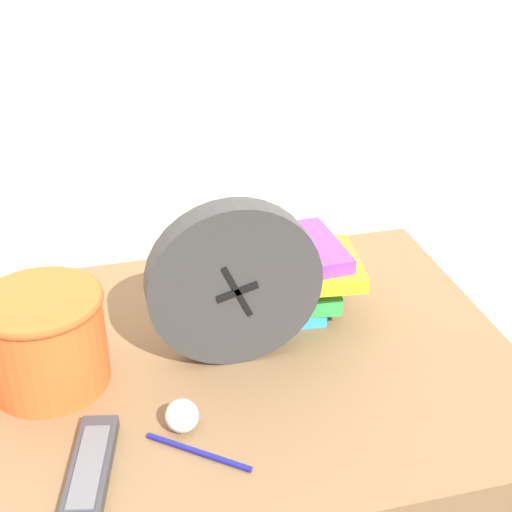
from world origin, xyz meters
The scene contains 6 objects.
desk_clock centered at (0.05, 0.34, 0.84)m, with size 0.27×0.05×0.27m.
book_stack centered at (0.15, 0.45, 0.78)m, with size 0.26×0.21×0.14m.
basket centered at (-0.23, 0.35, 0.79)m, with size 0.19×0.19×0.15m.
tv_remote centered at (-0.18, 0.14, 0.72)m, with size 0.09×0.20×0.02m.
crumpled_paper_ball centered at (-0.06, 0.20, 0.73)m, with size 0.05×0.05×0.05m.
pen centered at (-0.04, 0.15, 0.71)m, with size 0.13×0.10×0.01m.
Camera 1 is at (-0.14, -0.55, 1.41)m, focal length 50.00 mm.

